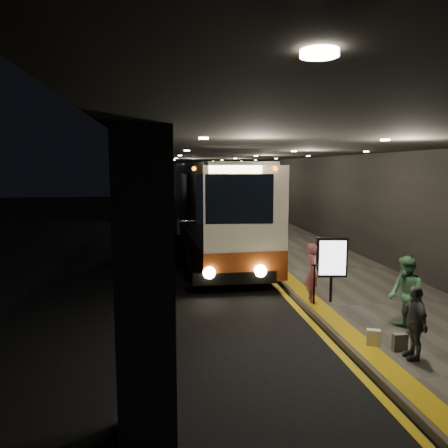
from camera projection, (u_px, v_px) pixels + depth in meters
ground at (203, 285)px, 14.44m from camera, size 90.00×90.00×0.00m
lane_line_white at (152, 256)px, 19.11m from camera, size 0.12×50.00×0.01m
kerb_stripe_yellow at (245, 253)px, 19.66m from camera, size 0.18×50.00×0.01m
sidewalk at (297, 250)px, 19.97m from camera, size 4.50×50.00×0.15m
tactile_strip at (256, 250)px, 19.71m from camera, size 0.50×50.00×0.01m
terminal_wall at (346, 186)px, 19.90m from camera, size 0.10×50.00×6.00m
support_columns at (158, 208)px, 17.88m from camera, size 0.80×24.80×4.40m
canopy at (250, 150)px, 19.09m from camera, size 9.00×50.00×0.40m
coach_main at (212, 213)px, 18.92m from camera, size 3.30×12.68×3.92m
coach_second at (199, 200)px, 29.91m from camera, size 2.47×10.94×3.42m
coach_third at (187, 186)px, 46.04m from camera, size 3.09×12.39×3.87m
passenger_boarding at (313, 272)px, 12.05m from camera, size 0.46×0.64×1.64m
passenger_waiting_green at (406, 295)px, 9.79m from camera, size 0.57×0.88×1.74m
passenger_waiting_grey at (415, 322)px, 8.45m from camera, size 0.52×0.90×1.47m
bag_polka at (400, 342)px, 8.85m from camera, size 0.30×0.14×0.36m
bag_plain at (373, 338)px, 9.12m from camera, size 0.31×0.25×0.34m
info_sign at (332, 259)px, 11.96m from camera, size 0.86×0.24×1.80m
stanchion_post at (314, 285)px, 11.80m from camera, size 0.05×0.05×1.10m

